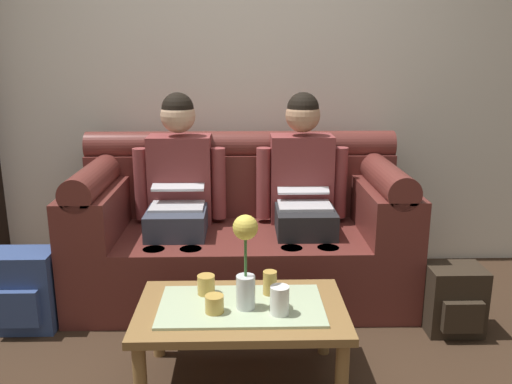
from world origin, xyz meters
name	(u,v)px	position (x,y,z in m)	size (l,w,h in m)	color
back_wall_patterned	(240,52)	(0.00, 1.70, 1.45)	(6.00, 0.12, 2.90)	silver
couch	(241,232)	(0.00, 1.17, 0.38)	(1.96, 0.88, 0.96)	maroon
person_left	(179,189)	(-0.37, 1.17, 0.66)	(0.56, 0.67, 1.22)	#383D4C
person_right	(303,188)	(0.37, 1.17, 0.66)	(0.56, 0.67, 1.22)	#232326
coffee_table	(241,316)	(0.00, 0.19, 0.33)	(0.92, 0.57, 0.38)	olive
flower_vase	(246,257)	(0.02, 0.16, 0.62)	(0.11, 0.11, 0.42)	silver
cup_near_left	(270,283)	(0.13, 0.29, 0.44)	(0.06, 0.06, 0.11)	gold
cup_near_right	(206,285)	(-0.16, 0.30, 0.43)	(0.08, 0.08, 0.09)	gold
cup_far_center	(280,300)	(0.16, 0.10, 0.45)	(0.08, 0.08, 0.12)	white
cup_far_left	(214,304)	(-0.11, 0.12, 0.42)	(0.08, 0.08, 0.08)	gold
backpack_right	(454,300)	(1.13, 0.62, 0.18)	(0.29, 0.27, 0.36)	#2D2319
backpack_left	(24,291)	(-1.16, 0.71, 0.21)	(0.34, 0.27, 0.43)	#33477A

